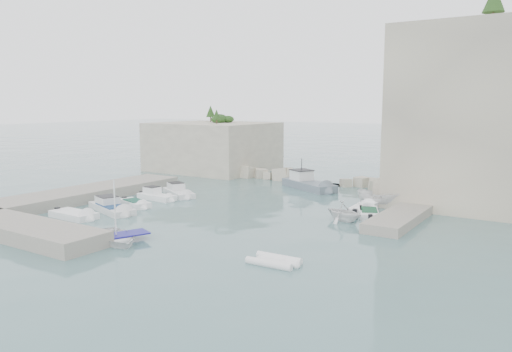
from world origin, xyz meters
The scene contains 21 objects.
ground centered at (0.00, 0.00, 0.00)m, with size 400.00×400.00×0.00m, color slate.
cliff_terrace centered at (13.00, 18.00, 1.25)m, with size 8.00×10.00×2.50m, color beige.
outcrop_west centered at (-20.00, 25.00, 3.50)m, with size 16.00×14.00×7.00m, color beige.
quay_west centered at (-17.00, -1.00, 0.55)m, with size 5.00×24.00×1.10m, color #9E9689.
quay_south centered at (-10.00, -12.50, 0.55)m, with size 18.00×4.00×1.10m, color #9E9689.
ledge_east centered at (13.50, 10.00, 0.40)m, with size 3.00×16.00×0.80m, color #9E9689.
breakwater centered at (-1.00, 22.00, 0.70)m, with size 28.00×3.00×1.40m, color beige.
motorboat_a centered at (-10.29, 6.48, 0.00)m, with size 6.07×1.80×1.40m, color silver, non-canonical shape.
motorboat_b centered at (-10.61, 3.48, 0.00)m, with size 4.78×1.56×1.40m, color white, non-canonical shape.
motorboat_c centered at (-10.01, -0.18, 0.00)m, with size 4.35×1.58×0.70m, color white, non-canonical shape.
motorboat_d centered at (-10.04, -2.93, 0.00)m, with size 6.91×2.06×1.40m, color silver, non-canonical shape.
motorboat_e centered at (-10.74, -6.51, 0.00)m, with size 4.90×2.00×0.70m, color white, non-canonical shape.
rowboat centered at (-1.67, -9.74, 0.00)m, with size 3.60×5.05×1.05m, color white.
inflatable_dinghy centered at (10.27, -7.69, 0.00)m, with size 3.42×1.66×0.44m, color white, non-canonical shape.
tender_east_a centered at (9.34, 5.29, 0.00)m, with size 2.98×3.45×1.82m, color white.
tender_east_b centered at (10.51, 8.14, 0.00)m, with size 4.56×1.55×0.70m, color white, non-canonical shape.
tender_east_c centered at (9.31, 9.81, 0.00)m, with size 4.92×1.59×0.70m, color white, non-canonical shape.
tender_east_d centered at (10.04, 12.65, 0.00)m, with size 1.83×4.85×1.87m, color white.
work_boat centered at (-0.43, 17.89, 0.00)m, with size 8.55×2.53×2.20m, color slate, non-canonical shape.
rowboat_mast centered at (-1.67, -9.74, 2.62)m, with size 0.10×0.10×4.20m, color white.
vegetation centered at (17.83, 24.40, 17.93)m, with size 53.48×13.88×13.40m.
Camera 1 is at (25.65, -33.24, 9.88)m, focal length 35.00 mm.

